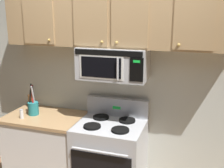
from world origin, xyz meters
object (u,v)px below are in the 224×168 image
(stove_range, at_px, (110,159))
(pepper_mill, at_px, (30,101))
(over_range_microwave, at_px, (113,63))
(utensil_crock_teal, at_px, (33,106))
(salt_shaker, at_px, (22,114))

(stove_range, height_order, pepper_mill, stove_range)
(over_range_microwave, xyz_separation_m, pepper_mill, (-1.17, 0.09, -0.59))
(stove_range, distance_m, pepper_mill, 1.30)
(over_range_microwave, bearing_deg, utensil_crock_teal, -172.96)
(over_range_microwave, xyz_separation_m, salt_shaker, (-1.05, -0.28, -0.62))
(over_range_microwave, bearing_deg, salt_shaker, -165.09)
(salt_shaker, distance_m, pepper_mill, 0.39)
(utensil_crock_teal, height_order, salt_shaker, utensil_crock_teal)
(stove_range, bearing_deg, over_range_microwave, 90.14)
(salt_shaker, bearing_deg, stove_range, 8.80)
(over_range_microwave, bearing_deg, pepper_mill, 175.65)
(salt_shaker, height_order, pepper_mill, pepper_mill)
(utensil_crock_teal, bearing_deg, pepper_mill, 131.64)
(over_range_microwave, relative_size, utensil_crock_teal, 1.91)
(salt_shaker, relative_size, pepper_mill, 0.65)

